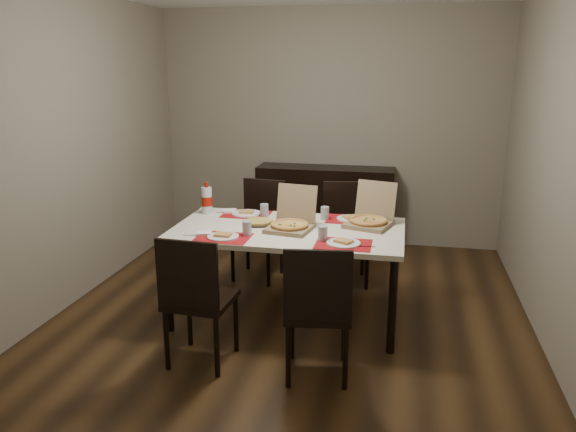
{
  "coord_description": "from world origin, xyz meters",
  "views": [
    {
      "loc": [
        0.84,
        -4.26,
        2.0
      ],
      "look_at": [
        -0.02,
        -0.12,
        0.85
      ],
      "focal_mm": 35.0,
      "sensor_mm": 36.0,
      "label": 1
    }
  ],
  "objects_px": {
    "dip_bowl": "(309,222)",
    "sideboard": "(325,207)",
    "chair_far_left": "(260,225)",
    "chair_far_right": "(346,228)",
    "pizza_box_center": "(291,223)",
    "soda_bottle": "(207,200)",
    "chair_near_right": "(318,307)",
    "chair_near_left": "(196,296)",
    "dining_table": "(288,236)"
  },
  "relations": [
    {
      "from": "chair_near_left",
      "to": "chair_far_right",
      "type": "height_order",
      "value": "same"
    },
    {
      "from": "sideboard",
      "to": "chair_far_left",
      "type": "bearing_deg",
      "value": -114.59
    },
    {
      "from": "pizza_box_center",
      "to": "dip_bowl",
      "type": "height_order",
      "value": "pizza_box_center"
    },
    {
      "from": "sideboard",
      "to": "chair_far_left",
      "type": "xyz_separation_m",
      "value": [
        -0.48,
        -1.04,
        0.06
      ]
    },
    {
      "from": "dining_table",
      "to": "dip_bowl",
      "type": "bearing_deg",
      "value": 49.45
    },
    {
      "from": "pizza_box_center",
      "to": "chair_near_right",
      "type": "bearing_deg",
      "value": -67.95
    },
    {
      "from": "chair_near_right",
      "to": "chair_far_left",
      "type": "xyz_separation_m",
      "value": [
        -0.83,
        1.75,
        0.0
      ]
    },
    {
      "from": "pizza_box_center",
      "to": "chair_far_left",
      "type": "bearing_deg",
      "value": 118.62
    },
    {
      "from": "pizza_box_center",
      "to": "dip_bowl",
      "type": "relative_size",
      "value": 3.75
    },
    {
      "from": "chair_far_right",
      "to": "soda_bottle",
      "type": "relative_size",
      "value": 3.38
    },
    {
      "from": "chair_far_left",
      "to": "soda_bottle",
      "type": "height_order",
      "value": "soda_bottle"
    },
    {
      "from": "sideboard",
      "to": "pizza_box_center",
      "type": "xyz_separation_m",
      "value": [
        0.0,
        -1.93,
        0.35
      ]
    },
    {
      "from": "dip_bowl",
      "to": "soda_bottle",
      "type": "height_order",
      "value": "soda_bottle"
    },
    {
      "from": "chair_near_right",
      "to": "chair_far_right",
      "type": "height_order",
      "value": "same"
    },
    {
      "from": "soda_bottle",
      "to": "sideboard",
      "type": "bearing_deg",
      "value": 63.53
    },
    {
      "from": "chair_far_right",
      "to": "sideboard",
      "type": "bearing_deg",
      "value": 108.89
    },
    {
      "from": "chair_near_right",
      "to": "chair_far_right",
      "type": "bearing_deg",
      "value": 90.55
    },
    {
      "from": "chair_near_left",
      "to": "pizza_box_center",
      "type": "xyz_separation_m",
      "value": [
        0.47,
        0.86,
        0.29
      ]
    },
    {
      "from": "chair_near_left",
      "to": "chair_far_right",
      "type": "xyz_separation_m",
      "value": [
        0.8,
        1.8,
        0.0
      ]
    },
    {
      "from": "chair_far_left",
      "to": "dip_bowl",
      "type": "height_order",
      "value": "chair_far_left"
    },
    {
      "from": "pizza_box_center",
      "to": "dip_bowl",
      "type": "xyz_separation_m",
      "value": [
        0.11,
        0.19,
        -0.04
      ]
    },
    {
      "from": "chair_near_left",
      "to": "chair_far_right",
      "type": "relative_size",
      "value": 1.0
    },
    {
      "from": "soda_bottle",
      "to": "chair_near_left",
      "type": "bearing_deg",
      "value": -74.14
    },
    {
      "from": "dining_table",
      "to": "dip_bowl",
      "type": "distance_m",
      "value": 0.23
    },
    {
      "from": "chair_near_left",
      "to": "pizza_box_center",
      "type": "relative_size",
      "value": 2.27
    },
    {
      "from": "chair_far_right",
      "to": "pizza_box_center",
      "type": "distance_m",
      "value": 1.04
    },
    {
      "from": "chair_near_left",
      "to": "dip_bowl",
      "type": "xyz_separation_m",
      "value": [
        0.58,
        1.05,
        0.25
      ]
    },
    {
      "from": "dip_bowl",
      "to": "dining_table",
      "type": "bearing_deg",
      "value": -130.55
    },
    {
      "from": "chair_far_right",
      "to": "soda_bottle",
      "type": "bearing_deg",
      "value": -151.55
    },
    {
      "from": "pizza_box_center",
      "to": "soda_bottle",
      "type": "height_order",
      "value": "pizza_box_center"
    },
    {
      "from": "chair_near_right",
      "to": "chair_far_left",
      "type": "bearing_deg",
      "value": 115.46
    },
    {
      "from": "dip_bowl",
      "to": "soda_bottle",
      "type": "distance_m",
      "value": 0.93
    },
    {
      "from": "chair_near_right",
      "to": "soda_bottle",
      "type": "xyz_separation_m",
      "value": [
        -1.15,
        1.19,
        0.36
      ]
    },
    {
      "from": "sideboard",
      "to": "chair_near_right",
      "type": "relative_size",
      "value": 1.61
    },
    {
      "from": "dip_bowl",
      "to": "chair_near_left",
      "type": "bearing_deg",
      "value": -118.95
    },
    {
      "from": "chair_far_left",
      "to": "chair_far_right",
      "type": "bearing_deg",
      "value": 3.89
    },
    {
      "from": "dip_bowl",
      "to": "sideboard",
      "type": "bearing_deg",
      "value": 93.84
    },
    {
      "from": "sideboard",
      "to": "chair_near_right",
      "type": "distance_m",
      "value": 2.82
    },
    {
      "from": "dining_table",
      "to": "chair_near_left",
      "type": "relative_size",
      "value": 1.94
    },
    {
      "from": "chair_near_left",
      "to": "soda_bottle",
      "type": "relative_size",
      "value": 3.38
    },
    {
      "from": "sideboard",
      "to": "chair_near_left",
      "type": "distance_m",
      "value": 2.83
    },
    {
      "from": "chair_far_right",
      "to": "soda_bottle",
      "type": "height_order",
      "value": "soda_bottle"
    },
    {
      "from": "pizza_box_center",
      "to": "dip_bowl",
      "type": "bearing_deg",
      "value": 59.44
    },
    {
      "from": "dining_table",
      "to": "chair_near_left",
      "type": "height_order",
      "value": "chair_near_left"
    },
    {
      "from": "chair_near_right",
      "to": "pizza_box_center",
      "type": "bearing_deg",
      "value": 112.05
    },
    {
      "from": "pizza_box_center",
      "to": "chair_far_right",
      "type": "bearing_deg",
      "value": 70.44
    },
    {
      "from": "dining_table",
      "to": "chair_near_right",
      "type": "distance_m",
      "value": 0.98
    },
    {
      "from": "sideboard",
      "to": "dip_bowl",
      "type": "height_order",
      "value": "sideboard"
    },
    {
      "from": "sideboard",
      "to": "dining_table",
      "type": "xyz_separation_m",
      "value": [
        -0.02,
        -1.9,
        0.23
      ]
    },
    {
      "from": "pizza_box_center",
      "to": "soda_bottle",
      "type": "xyz_separation_m",
      "value": [
        -0.8,
        0.32,
        0.06
      ]
    }
  ]
}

